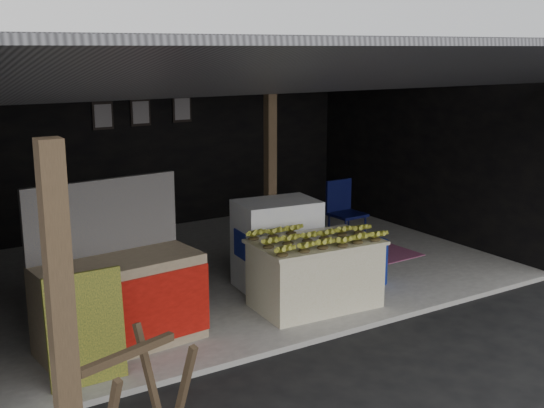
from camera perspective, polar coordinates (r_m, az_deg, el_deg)
ground at (r=7.20m, az=5.96°, el=-10.96°), size 80.00×80.00×0.00m
concrete_slab at (r=9.15m, az=-3.74°, el=-5.42°), size 7.00×5.00×0.06m
shophouse at (r=9.00m, az=-4.90°, el=7.75°), size 7.40×7.29×3.02m
banana_table at (r=7.67m, az=3.62°, el=-5.80°), size 1.45×0.95×0.77m
banana_pile at (r=7.54m, az=3.67°, el=-2.51°), size 1.33×0.86×0.15m
white_crate at (r=8.25m, az=0.41°, el=-3.35°), size 1.02×0.75×1.07m
neighbor_stall at (r=6.80m, az=-12.62°, el=-7.73°), size 1.62×0.84×1.61m
green_signboard at (r=6.13m, az=-15.31°, el=-10.06°), size 0.67×0.12×1.00m
sawhorse at (r=5.21m, az=-11.80°, el=-14.80°), size 0.89×0.88×0.81m
water_barrel at (r=8.53m, az=8.49°, el=-4.89°), size 0.35×0.35×0.51m
plastic_chair at (r=10.03m, az=5.97°, el=-0.26°), size 0.47×0.47×0.96m
magenta_rug at (r=9.66m, az=7.50°, el=-4.28°), size 1.55×1.07×0.01m
picture_frames at (r=10.84m, az=-10.78°, el=7.55°), size 1.62×0.04×0.46m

